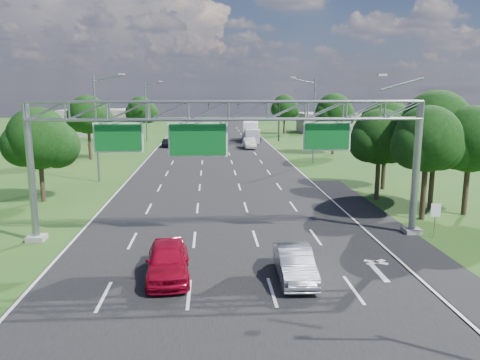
{
  "coord_description": "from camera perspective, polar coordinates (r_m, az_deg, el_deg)",
  "views": [
    {
      "loc": [
        -0.81,
        -14.88,
        8.63
      ],
      "look_at": [
        0.95,
        12.46,
        3.36
      ],
      "focal_mm": 35.0,
      "sensor_mm": 36.0,
      "label": 1
    }
  ],
  "objects": [
    {
      "name": "ground",
      "position": [
        45.7,
        -2.6,
        -0.02
      ],
      "size": [
        220.0,
        220.0,
        0.0
      ],
      "primitive_type": "plane",
      "color": "#1C4B16",
      "rests_on": "ground"
    },
    {
      "name": "building_left",
      "position": [
        95.46,
        -16.61,
        6.75
      ],
      "size": [
        14.0,
        10.0,
        5.0
      ],
      "primitive_type": "cube",
      "color": "gray",
      "rests_on": "ground"
    },
    {
      "name": "tree_verge_la",
      "position": [
        39.36,
        -23.19,
        4.36
      ],
      "size": [
        5.76,
        4.8,
        7.4
      ],
      "color": "#2D2116",
      "rests_on": "ground"
    },
    {
      "name": "sign_gantry",
      "position": [
        26.95,
        -1.25,
        7.18
      ],
      "size": [
        23.5,
        1.0,
        9.56
      ],
      "color": "gray",
      "rests_on": "ground"
    },
    {
      "name": "car_queue_b",
      "position": [
        79.58,
        -3.15,
        5.1
      ],
      "size": [
        2.21,
        4.64,
        1.28
      ],
      "primitive_type": "imported",
      "rotation": [
        0.0,
        0.0,
        0.02
      ],
      "color": "black",
      "rests_on": "ground"
    },
    {
      "name": "tree_verge_rd",
      "position": [
        65.21,
        11.45,
        8.03
      ],
      "size": [
        5.76,
        4.8,
        8.28
      ],
      "color": "#2D2116",
      "rests_on": "ground"
    },
    {
      "name": "road_flare",
      "position": [
        32.09,
        16.61,
        -5.19
      ],
      "size": [
        3.0,
        30.0,
        0.02
      ],
      "primitive_type": "cube",
      "color": "black",
      "rests_on": "ground"
    },
    {
      "name": "streetlight_l_near",
      "position": [
        46.19,
        -16.91,
        6.63
      ],
      "size": [
        2.97,
        0.22,
        10.16
      ],
      "color": "gray",
      "rests_on": "ground"
    },
    {
      "name": "streetlight_l_far",
      "position": [
        80.62,
        -11.28,
        8.5
      ],
      "size": [
        2.97,
        0.22,
        10.16
      ],
      "color": "gray",
      "rests_on": "ground"
    },
    {
      "name": "traffic_signal",
      "position": [
        80.38,
        2.27,
        8.4
      ],
      "size": [
        12.21,
        0.24,
        7.0
      ],
      "color": "black",
      "rests_on": "ground"
    },
    {
      "name": "box_truck",
      "position": [
        81.35,
        1.38,
        5.88
      ],
      "size": [
        3.12,
        8.75,
        3.23
      ],
      "rotation": [
        0.0,
        0.0,
        -0.11
      ],
      "color": "silver",
      "rests_on": "ground"
    },
    {
      "name": "road",
      "position": [
        45.7,
        -2.6,
        -0.02
      ],
      "size": [
        18.0,
        180.0,
        0.02
      ],
      "primitive_type": "cube",
      "color": "black",
      "rests_on": "ground"
    },
    {
      "name": "streetlight_r_mid",
      "position": [
        56.28,
        8.84,
        7.64
      ],
      "size": [
        2.97,
        0.22,
        10.16
      ],
      "color": "gray",
      "rests_on": "ground"
    },
    {
      "name": "red_coupe",
      "position": [
        22.35,
        -8.78,
        -9.67
      ],
      "size": [
        2.31,
        5.01,
        1.66
      ],
      "primitive_type": "imported",
      "rotation": [
        0.0,
        0.0,
        0.07
      ],
      "color": "#A50721",
      "rests_on": "ground"
    },
    {
      "name": "regulatory_sign",
      "position": [
        29.89,
        22.73,
        -3.77
      ],
      "size": [
        0.6,
        0.08,
        2.1
      ],
      "color": "gray",
      "rests_on": "ground"
    },
    {
      "name": "tree_cluster_right",
      "position": [
        37.62,
        20.94,
        5.11
      ],
      "size": [
        9.91,
        14.6,
        8.68
      ],
      "color": "#2D2116",
      "rests_on": "ground"
    },
    {
      "name": "car_queue_c",
      "position": [
        73.49,
        -8.94,
        4.51
      ],
      "size": [
        2.02,
        3.98,
        1.3
      ],
      "primitive_type": "imported",
      "rotation": [
        0.0,
        0.0,
        0.13
      ],
      "color": "black",
      "rests_on": "ground"
    },
    {
      "name": "silver_sedan",
      "position": [
        22.12,
        6.69,
        -10.1
      ],
      "size": [
        1.66,
        4.52,
        1.48
      ],
      "primitive_type": "imported",
      "rotation": [
        0.0,
        0.0,
        -0.02
      ],
      "color": "#9EA0A9",
      "rests_on": "ground"
    },
    {
      "name": "car_queue_d",
      "position": [
        70.89,
        1.14,
        4.52
      ],
      "size": [
        1.85,
        4.81,
        1.56
      ],
      "primitive_type": "imported",
      "rotation": [
        0.0,
        0.0,
        0.04
      ],
      "color": "silver",
      "rests_on": "ground"
    },
    {
      "name": "tree_verge_re",
      "position": [
        94.16,
        5.48,
        8.74
      ],
      "size": [
        5.76,
        4.8,
        7.84
      ],
      "color": "#2D2116",
      "rests_on": "ground"
    },
    {
      "name": "tree_verge_lb",
      "position": [
        61.87,
        -17.96,
        7.38
      ],
      "size": [
        5.76,
        4.8,
        8.06
      ],
      "color": "#2D2116",
      "rests_on": "ground"
    },
    {
      "name": "tree_verge_lc",
      "position": [
        85.85,
        -11.91,
        8.21
      ],
      "size": [
        5.76,
        4.8,
        7.62
      ],
      "color": "#2D2116",
      "rests_on": "ground"
    },
    {
      "name": "building_right",
      "position": [
        100.22,
        10.74,
        6.9
      ],
      "size": [
        12.0,
        9.0,
        4.0
      ],
      "primitive_type": "cube",
      "color": "gray",
      "rests_on": "ground"
    }
  ]
}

